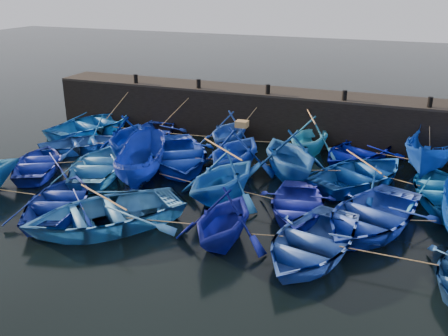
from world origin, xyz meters
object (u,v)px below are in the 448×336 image
(boat_0, at_px, (94,124))
(boat_13, at_px, (39,163))
(boat_8, at_px, (178,155))
(wooden_crate, at_px, (242,124))

(boat_0, bearing_deg, boat_13, 116.52)
(boat_0, xyz_separation_m, boat_13, (1.12, -5.92, -0.13))
(boat_8, xyz_separation_m, boat_13, (-5.66, -2.90, -0.14))
(boat_8, relative_size, wooden_crate, 10.77)
(boat_0, relative_size, wooden_crate, 10.70)
(boat_8, height_order, wooden_crate, wooden_crate)
(boat_0, distance_m, wooden_crate, 10.43)
(boat_8, xyz_separation_m, wooden_crate, (3.09, 0.20, 1.78))
(boat_8, bearing_deg, wooden_crate, -28.38)
(boat_13, height_order, wooden_crate, wooden_crate)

